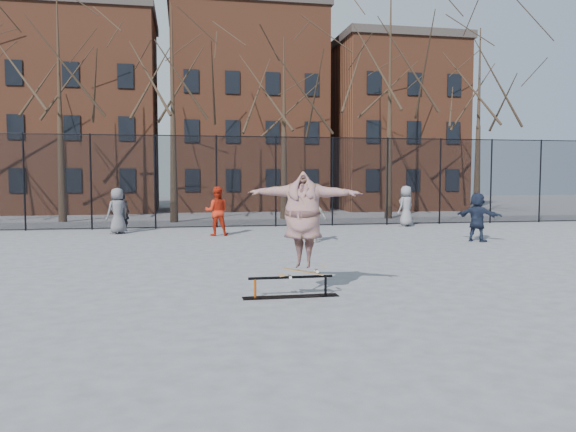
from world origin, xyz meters
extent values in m
plane|color=#5E5D62|center=(0.00, 0.00, 0.00)|extent=(100.00, 100.00, 0.00)
cube|color=black|center=(-0.93, -1.49, 0.01)|extent=(1.78, 0.27, 0.01)
cylinder|color=#C74D0B|center=(-1.59, -1.49, 0.18)|extent=(0.05, 0.05, 0.37)
cylinder|color=black|center=(-0.27, -1.49, 0.18)|extent=(0.05, 0.05, 0.37)
cylinder|color=black|center=(-0.93, -1.49, 0.37)|extent=(1.57, 0.05, 0.05)
imported|color=#403688|center=(-0.70, -1.49, 1.37)|extent=(2.22, 1.40, 1.76)
imported|color=#5A595E|center=(-5.34, 10.99, 0.89)|extent=(1.04, 0.98, 1.78)
imported|color=black|center=(-5.27, 12.00, 0.79)|extent=(0.59, 0.40, 1.57)
imported|color=red|center=(-1.61, 9.65, 0.92)|extent=(0.95, 0.77, 1.84)
imported|color=beige|center=(1.43, 6.82, 0.82)|extent=(1.01, 0.89, 1.64)
imported|color=#1C2438|center=(7.02, 6.04, 0.84)|extent=(1.35, 1.54, 1.68)
imported|color=slate|center=(6.91, 12.00, 0.91)|extent=(1.06, 0.95, 1.81)
cylinder|color=black|center=(-9.20, 13.00, 2.00)|extent=(0.07, 0.07, 4.00)
cylinder|color=black|center=(-6.60, 13.00, 2.00)|extent=(0.07, 0.07, 4.00)
cylinder|color=black|center=(-4.00, 13.00, 2.00)|extent=(0.07, 0.07, 4.00)
cylinder|color=black|center=(-1.40, 13.00, 2.00)|extent=(0.07, 0.07, 4.00)
cylinder|color=black|center=(1.20, 13.00, 2.00)|extent=(0.07, 0.07, 4.00)
cylinder|color=black|center=(3.80, 13.00, 2.00)|extent=(0.07, 0.07, 4.00)
cylinder|color=black|center=(6.40, 13.00, 2.00)|extent=(0.07, 0.07, 4.00)
cylinder|color=black|center=(9.00, 13.00, 2.00)|extent=(0.07, 0.07, 4.00)
cylinder|color=black|center=(11.60, 13.00, 2.00)|extent=(0.07, 0.07, 4.00)
cylinder|color=black|center=(14.20, 13.00, 2.00)|extent=(0.07, 0.07, 4.00)
cube|color=black|center=(0.00, 13.00, 2.00)|extent=(34.00, 0.01, 4.00)
cylinder|color=black|center=(0.00, 13.00, 3.96)|extent=(34.00, 0.04, 0.04)
cone|color=black|center=(-8.50, 17.80, 2.31)|extent=(0.40, 0.40, 4.62)
cone|color=black|center=(-3.00, 16.50, 2.31)|extent=(0.40, 0.40, 4.62)
cone|color=black|center=(2.50, 17.80, 2.31)|extent=(0.40, 0.40, 4.62)
cone|color=black|center=(8.00, 16.50, 2.31)|extent=(0.40, 0.40, 4.62)
cone|color=black|center=(13.50, 17.80, 2.31)|extent=(0.40, 0.40, 4.62)
cube|color=brown|center=(-9.00, 26.00, 6.00)|extent=(9.00, 7.00, 12.00)
cube|color=brown|center=(1.50, 26.00, 6.50)|extent=(10.00, 7.00, 13.00)
cube|color=brown|center=(11.50, 26.00, 5.50)|extent=(8.00, 7.00, 11.00)
camera|label=1|loc=(-2.86, -11.48, 2.21)|focal=35.00mm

